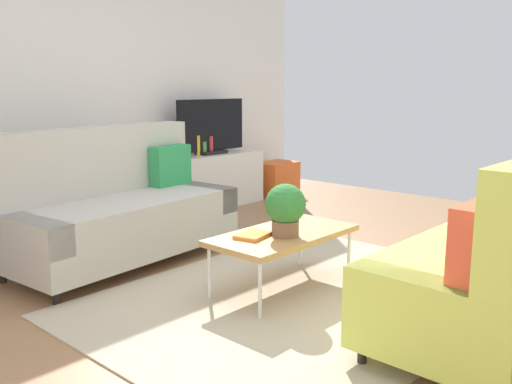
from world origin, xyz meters
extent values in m
plane|color=#936B47|center=(0.00, 0.00, 0.00)|extent=(7.68, 7.68, 0.00)
cube|color=white|center=(0.00, 2.80, 1.45)|extent=(6.40, 0.12, 2.90)
cube|color=tan|center=(-0.10, -0.15, 0.01)|extent=(2.90, 2.20, 0.01)
cube|color=#B2ADA3|center=(-0.45, 1.40, 0.32)|extent=(1.97, 1.00, 0.44)
cube|color=#B2ADA3|center=(-0.48, 1.72, 0.82)|extent=(1.91, 0.37, 0.56)
cube|color=#B2ADA3|center=(0.39, 1.48, 0.43)|extent=(0.27, 0.85, 0.22)
cube|color=#B2ADA3|center=(-1.30, 1.33, 0.43)|extent=(0.27, 0.85, 0.22)
cylinder|color=black|center=(0.44, 1.14, 0.05)|extent=(0.05, 0.05, 0.10)
cylinder|color=black|center=(-1.29, 0.99, 0.05)|extent=(0.05, 0.05, 0.10)
cylinder|color=black|center=(0.38, 1.82, 0.05)|extent=(0.05, 0.05, 0.10)
cylinder|color=black|center=(-1.35, 1.67, 0.05)|extent=(0.05, 0.05, 0.10)
cube|color=#288C4C|center=(0.20, 1.60, 0.72)|extent=(0.41, 0.17, 0.36)
cube|color=#C1CC51|center=(0.25, -1.30, 0.32)|extent=(1.90, 0.85, 0.44)
cube|color=#C1CC51|center=(-0.60, -1.30, 0.43)|extent=(0.20, 0.84, 0.22)
cylinder|color=black|center=(-0.62, -0.96, 0.05)|extent=(0.05, 0.05, 0.10)
cylinder|color=black|center=(1.12, -0.95, 0.05)|extent=(0.05, 0.05, 0.10)
cube|color=#D84C33|center=(-0.42, -1.44, 0.72)|extent=(0.40, 0.14, 0.36)
cube|color=#3359B2|center=(0.03, -1.44, 0.72)|extent=(0.40, 0.14, 0.36)
cube|color=#B7844C|center=(-0.05, 0.05, 0.40)|extent=(1.10, 0.56, 0.04)
cylinder|color=silver|center=(-0.55, 0.28, 0.19)|extent=(0.02, 0.02, 0.38)
cylinder|color=silver|center=(0.45, 0.28, 0.19)|extent=(0.02, 0.02, 0.38)
cylinder|color=silver|center=(-0.55, -0.18, 0.19)|extent=(0.02, 0.02, 0.38)
cylinder|color=silver|center=(0.45, -0.18, 0.19)|extent=(0.02, 0.02, 0.38)
cube|color=silver|center=(1.50, 2.46, 0.32)|extent=(1.40, 0.44, 0.64)
cube|color=black|center=(1.50, 2.44, 0.66)|extent=(0.36, 0.20, 0.04)
cube|color=black|center=(1.50, 2.44, 0.98)|extent=(1.00, 0.05, 0.60)
cube|color=orange|center=(2.60, 2.36, 0.22)|extent=(0.52, 0.40, 0.44)
cylinder|color=brown|center=(-0.12, -0.02, 0.48)|extent=(0.19, 0.19, 0.11)
sphere|color=#2D7233|center=(-0.12, -0.02, 0.64)|extent=(0.28, 0.28, 0.28)
cube|color=orange|center=(-0.29, 0.13, 0.43)|extent=(0.27, 0.23, 0.02)
cylinder|color=#4C72B2|center=(0.92, 2.51, 0.70)|extent=(0.11, 0.11, 0.13)
cylinder|color=#B24C4C|center=(1.09, 2.51, 0.71)|extent=(0.12, 0.12, 0.15)
cylinder|color=gold|center=(1.27, 2.42, 0.76)|extent=(0.04, 0.04, 0.23)
cylinder|color=#3F8C4C|center=(1.37, 2.42, 0.72)|extent=(0.05, 0.05, 0.16)
cylinder|color=red|center=(1.47, 2.42, 0.75)|extent=(0.05, 0.05, 0.21)
camera|label=1|loc=(-3.00, -2.37, 1.44)|focal=39.21mm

